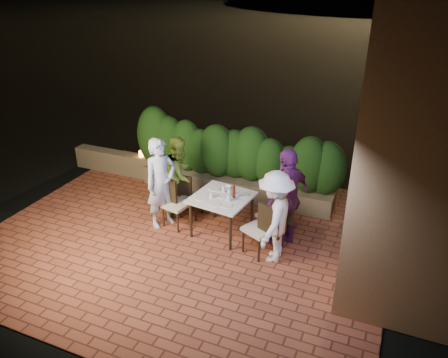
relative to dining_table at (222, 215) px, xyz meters
The scene contains 31 objects.
ground 1.06m from the dining_table, 123.25° to the right, with size 400.00×400.00×0.00m, color black.
terrace_floor 0.78m from the dining_table, 148.91° to the right, with size 7.00×6.00×0.15m, color brown.
building_wall 3.90m from the dining_table, 20.99° to the left, with size 1.60×5.00×5.00m, color #9C6D3D.
window_pane 2.88m from the dining_table, 16.46° to the left, with size 0.08×1.00×1.40m, color black.
window_frame 2.87m from the dining_table, 16.53° to the left, with size 0.06×1.15×1.55m, color black.
planter 1.52m from the dining_table, 103.08° to the left, with size 4.20×0.55×0.40m, color brown.
hedge 1.62m from the dining_table, 103.08° to the left, with size 4.00×0.70×1.10m, color #16380F, non-canonical shape.
parapet 3.65m from the dining_table, 156.21° to the left, with size 2.20×0.30×0.50m, color brown.
hill 59.35m from the dining_table, 88.59° to the left, with size 52.00×40.00×22.00m, color black.
dining_table is the anchor object (origin of this frame).
plate_nw 0.53m from the dining_table, 144.57° to the right, with size 0.21×0.21×0.01m, color white.
plate_sw 0.51m from the dining_table, 137.62° to the left, with size 0.23×0.23×0.01m, color white.
plate_ne 0.52m from the dining_table, 52.98° to the right, with size 0.20×0.20×0.01m, color white.
plate_se 0.54m from the dining_table, 33.46° to the left, with size 0.23×0.23×0.01m, color white.
plate_centre 0.38m from the dining_table, 21.25° to the left, with size 0.21×0.21×0.01m, color white.
plate_front 0.49m from the dining_table, 89.99° to the right, with size 0.21×0.21×0.01m, color white.
glass_nw 0.47m from the dining_table, 143.38° to the right, with size 0.06×0.06×0.11m, color silver.
glass_sw 0.47m from the dining_table, 103.41° to the left, with size 0.07×0.07×0.12m, color silver.
glass_ne 0.48m from the dining_table, 29.20° to the right, with size 0.07×0.07×0.12m, color silver.
glass_se 0.46m from the dining_table, 45.03° to the left, with size 0.07×0.07×0.12m, color silver.
beer_bottle 0.56m from the dining_table, 11.43° to the left, with size 0.06×0.06×0.29m, color #4B1C0C, non-canonical shape.
bowl 0.52m from the dining_table, 97.18° to the left, with size 0.15×0.15×0.04m, color white.
chair_left_front 0.89m from the dining_table, behind, with size 0.43×0.43×0.93m, color black, non-canonical shape.
chair_left_back 0.86m from the dining_table, 157.05° to the left, with size 0.39×0.39×0.84m, color black, non-canonical shape.
chair_right_front 0.90m from the dining_table, 22.11° to the right, with size 0.46×0.46×0.98m, color black, non-canonical shape.
chair_right_back 0.94m from the dining_table, 10.66° to the left, with size 0.46×0.46×1.00m, color black, non-canonical shape.
diner_blue 1.25m from the dining_table, behind, with size 0.63×0.41×1.73m, color #C2D4F9.
diner_green 1.24m from the dining_table, 157.45° to the left, with size 0.76×0.59×1.56m, color #8DB538.
diner_white 1.24m from the dining_table, 19.52° to the right, with size 1.03×0.59×1.59m, color white.
diner_purple 1.27m from the dining_table, ahead, with size 1.06×0.44×1.81m, color #642268.
parapet_lamp 3.04m from the dining_table, 150.99° to the left, with size 0.10×0.10×0.14m, color orange.
Camera 1 is at (3.26, -5.44, 4.40)m, focal length 35.00 mm.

